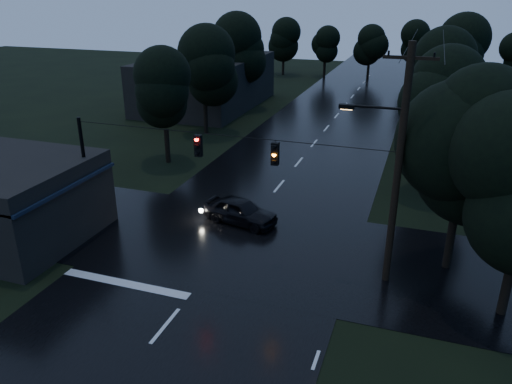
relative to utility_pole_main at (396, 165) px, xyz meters
The scene contains 16 objects.
main_road 21.06m from the utility_pole_main, 111.30° to the left, with size 12.00×120.00×0.02m, color black.
cross_street 9.14m from the utility_pole_main, behind, with size 60.00×9.00×0.02m, color black.
building_far_right 24.12m from the utility_pole_main, 74.01° to the left, with size 10.00×14.00×4.40m, color black.
building_far_left 36.15m from the utility_pole_main, 126.44° to the left, with size 10.00×16.00×5.00m, color black.
utility_pole_main is the anchor object (origin of this frame).
utility_pole_far 17.08m from the utility_pole_main, 87.00° to the left, with size 2.00×0.30×7.50m.
anchor_pole_left 15.08m from the utility_pole_main, behind, with size 0.18×0.18×6.00m, color black.
span_signals 6.85m from the utility_pole_main, behind, with size 15.00×0.37×1.12m.
tree_corner_near 3.35m from the utility_pole_main, 37.67° to the left, with size 4.48×4.48×9.44m.
tree_left_a 19.76m from the utility_pole_main, 146.16° to the left, with size 3.92×3.92×8.26m.
tree_left_b 25.50m from the utility_pole_main, 131.84° to the left, with size 4.20×4.20×8.85m.
tree_left_c 33.94m from the utility_pole_main, 121.27° to the left, with size 4.48×4.48×9.44m.
tree_right_a 11.12m from the utility_pole_main, 81.77° to the left, with size 4.20×4.20×8.85m.
tree_right_b 19.14m from the utility_pole_main, 83.42° to the left, with size 4.48×4.48×9.44m.
tree_right_c 29.16m from the utility_pole_main, 84.50° to the left, with size 4.76×4.76×10.03m.
car 9.67m from the utility_pole_main, 157.54° to the left, with size 1.65×4.09×1.39m, color black.
Camera 1 is at (8.23, -8.44, 11.77)m, focal length 35.00 mm.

